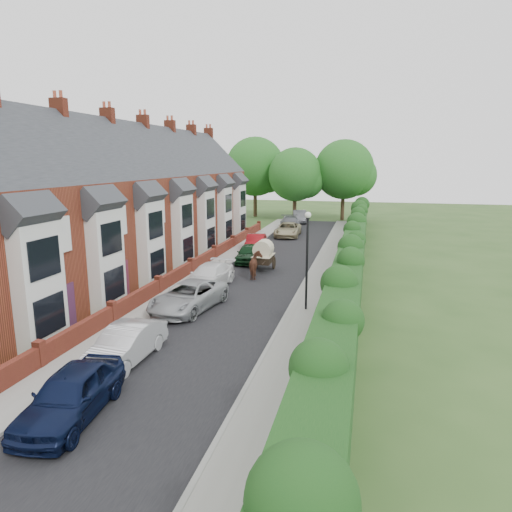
{
  "coord_description": "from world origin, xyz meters",
  "views": [
    {
      "loc": [
        6.29,
        -18.47,
        7.65
      ],
      "look_at": [
        0.07,
        6.73,
        2.2
      ],
      "focal_mm": 32.0,
      "sensor_mm": 36.0,
      "label": 1
    }
  ],
  "objects_px": {
    "car_grey": "(290,224)",
    "car_red": "(256,243)",
    "car_navy": "(71,394)",
    "car_beige": "(288,230)",
    "horse_cart": "(263,253)",
    "car_silver_a": "(126,344)",
    "horse": "(256,265)",
    "car_green": "(249,253)",
    "car_white": "(209,276)",
    "car_black": "(300,217)",
    "car_silver_b": "(189,296)",
    "lamppost": "(307,249)"
  },
  "relations": [
    {
      "from": "horse",
      "to": "horse_cart",
      "type": "bearing_deg",
      "value": -104.21
    },
    {
      "from": "car_silver_a",
      "to": "lamppost",
      "type": "bearing_deg",
      "value": 53.65
    },
    {
      "from": "car_white",
      "to": "car_red",
      "type": "height_order",
      "value": "car_red"
    },
    {
      "from": "car_navy",
      "to": "car_grey",
      "type": "relative_size",
      "value": 0.83
    },
    {
      "from": "horse",
      "to": "horse_cart",
      "type": "xyz_separation_m",
      "value": [
        0.0,
        2.19,
        0.4
      ]
    },
    {
      "from": "lamppost",
      "to": "car_navy",
      "type": "height_order",
      "value": "lamppost"
    },
    {
      "from": "car_silver_a",
      "to": "car_black",
      "type": "bearing_deg",
      "value": 90.62
    },
    {
      "from": "car_beige",
      "to": "horse_cart",
      "type": "bearing_deg",
      "value": -89.08
    },
    {
      "from": "car_white",
      "to": "car_beige",
      "type": "relative_size",
      "value": 0.95
    },
    {
      "from": "car_grey",
      "to": "car_black",
      "type": "bearing_deg",
      "value": 77.8
    },
    {
      "from": "car_silver_a",
      "to": "car_red",
      "type": "bearing_deg",
      "value": 92.46
    },
    {
      "from": "car_beige",
      "to": "car_black",
      "type": "height_order",
      "value": "car_beige"
    },
    {
      "from": "car_navy",
      "to": "car_silver_b",
      "type": "xyz_separation_m",
      "value": [
        -0.45,
        10.4,
        -0.04
      ]
    },
    {
      "from": "car_red",
      "to": "car_beige",
      "type": "distance_m",
      "value": 8.19
    },
    {
      "from": "car_navy",
      "to": "car_beige",
      "type": "relative_size",
      "value": 0.88
    },
    {
      "from": "car_beige",
      "to": "horse_cart",
      "type": "distance_m",
      "value": 14.96
    },
    {
      "from": "car_silver_a",
      "to": "car_red",
      "type": "relative_size",
      "value": 1.0
    },
    {
      "from": "car_black",
      "to": "car_red",
      "type": "bearing_deg",
      "value": -92.06
    },
    {
      "from": "car_navy",
      "to": "car_green",
      "type": "height_order",
      "value": "car_navy"
    },
    {
      "from": "horse_cart",
      "to": "car_grey",
      "type": "bearing_deg",
      "value": 93.81
    },
    {
      "from": "lamppost",
      "to": "car_silver_b",
      "type": "relative_size",
      "value": 0.99
    },
    {
      "from": "car_black",
      "to": "car_silver_a",
      "type": "bearing_deg",
      "value": -89.92
    },
    {
      "from": "car_grey",
      "to": "car_black",
      "type": "height_order",
      "value": "car_grey"
    },
    {
      "from": "car_beige",
      "to": "horse",
      "type": "bearing_deg",
      "value": -89.5
    },
    {
      "from": "lamppost",
      "to": "car_white",
      "type": "distance_m",
      "value": 7.57
    },
    {
      "from": "car_green",
      "to": "car_navy",
      "type": "bearing_deg",
      "value": -92.96
    },
    {
      "from": "lamppost",
      "to": "horse_cart",
      "type": "distance_m",
      "value": 9.39
    },
    {
      "from": "lamppost",
      "to": "car_silver_a",
      "type": "bearing_deg",
      "value": -127.63
    },
    {
      "from": "car_black",
      "to": "car_grey",
      "type": "bearing_deg",
      "value": -88.86
    },
    {
      "from": "car_navy",
      "to": "car_red",
      "type": "height_order",
      "value": "car_navy"
    },
    {
      "from": "car_navy",
      "to": "car_beige",
      "type": "bearing_deg",
      "value": 83.35
    },
    {
      "from": "car_navy",
      "to": "car_black",
      "type": "bearing_deg",
      "value": 84.11
    },
    {
      "from": "horse",
      "to": "car_white",
      "type": "bearing_deg",
      "value": 37.64
    },
    {
      "from": "car_silver_b",
      "to": "car_green",
      "type": "distance_m",
      "value": 11.73
    },
    {
      "from": "car_beige",
      "to": "horse",
      "type": "xyz_separation_m",
      "value": [
        0.86,
        -17.11,
        0.15
      ]
    },
    {
      "from": "car_beige",
      "to": "horse_cart",
      "type": "relative_size",
      "value": 1.68
    },
    {
      "from": "car_green",
      "to": "car_beige",
      "type": "height_order",
      "value": "car_beige"
    },
    {
      "from": "car_green",
      "to": "car_grey",
      "type": "distance_m",
      "value": 16.43
    },
    {
      "from": "car_green",
      "to": "car_grey",
      "type": "height_order",
      "value": "car_grey"
    },
    {
      "from": "car_green",
      "to": "horse",
      "type": "bearing_deg",
      "value": -73.37
    },
    {
      "from": "car_black",
      "to": "horse",
      "type": "xyz_separation_m",
      "value": [
        1.3,
        -28.61,
        0.22
      ]
    },
    {
      "from": "lamppost",
      "to": "car_white",
      "type": "bearing_deg",
      "value": 154.11
    },
    {
      "from": "car_beige",
      "to": "car_grey",
      "type": "bearing_deg",
      "value": 93.36
    },
    {
      "from": "car_silver_a",
      "to": "horse",
      "type": "distance_m",
      "value": 13.8
    },
    {
      "from": "car_grey",
      "to": "car_red",
      "type": "bearing_deg",
      "value": -107.45
    },
    {
      "from": "car_green",
      "to": "car_beige",
      "type": "xyz_separation_m",
      "value": [
        0.81,
        12.59,
        0.01
      ]
    },
    {
      "from": "car_green",
      "to": "car_red",
      "type": "distance_m",
      "value": 4.56
    },
    {
      "from": "car_navy",
      "to": "car_green",
      "type": "xyz_separation_m",
      "value": [
        -0.3,
        22.13,
        -0.07
      ]
    },
    {
      "from": "car_green",
      "to": "car_grey",
      "type": "xyz_separation_m",
      "value": [
        0.43,
        16.42,
        0.09
      ]
    },
    {
      "from": "car_silver_a",
      "to": "horse_cart",
      "type": "height_order",
      "value": "horse_cart"
    }
  ]
}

